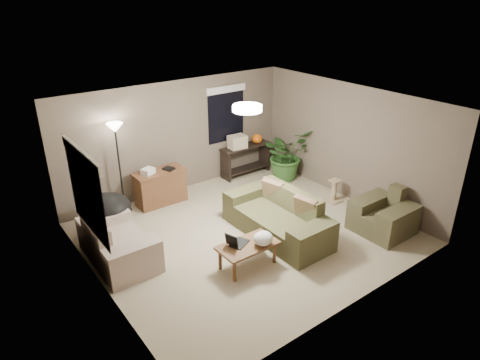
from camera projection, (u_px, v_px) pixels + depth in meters
room_shell at (247, 174)px, 7.62m from camera, size 5.50×5.50×5.50m
main_sofa at (278, 220)px, 8.03m from camera, size 0.95×2.20×0.85m
throw_pillows at (289, 199)px, 8.02m from camera, size 0.33×1.39×0.47m
loveseat at (117, 245)px, 7.24m from camera, size 0.90×1.60×0.85m
armchair at (383, 217)px, 8.12m from camera, size 0.95×1.00×0.85m
coffee_table at (248, 248)px, 7.07m from camera, size 1.00×0.55×0.42m
laptop at (236, 242)px, 7.00m from camera, size 0.43×0.34×0.24m
plastic_bag at (263, 238)px, 6.99m from camera, size 0.40×0.38×0.23m
desk at (161, 187)px, 9.14m from camera, size 1.10×0.50×0.75m
desk_papers at (152, 171)px, 8.87m from camera, size 0.73×0.33×0.12m
console_table at (246, 158)px, 10.53m from camera, size 1.30×0.40×0.75m
pumpkin at (257, 139)px, 10.55m from camera, size 0.31×0.31×0.22m
cardboard_box at (237, 142)px, 10.20m from camera, size 0.43×0.34×0.31m
papasan_chair at (107, 212)px, 7.95m from camera, size 1.08×1.08×0.80m
floor_lamp at (116, 139)px, 8.28m from camera, size 0.32×0.32×1.91m
ceiling_fixture at (247, 108)px, 7.13m from camera, size 0.50×0.50×0.10m
houseplant at (286, 159)px, 10.29m from camera, size 1.12×1.24×0.97m
cat_scratching_post at (334, 192)px, 9.29m from camera, size 0.32×0.32×0.50m
window_left at (84, 178)px, 6.13m from camera, size 0.05×1.56×1.33m
window_back at (226, 105)px, 9.91m from camera, size 1.06×0.05×1.33m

